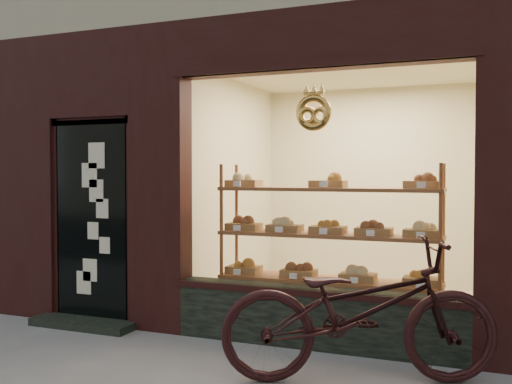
% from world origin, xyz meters
% --- Properties ---
extents(display_shelf, '(2.20, 0.45, 1.70)m').
position_xyz_m(display_shelf, '(0.45, 2.55, 0.85)').
color(display_shelf, brown).
rests_on(display_shelf, ground).
extents(bicycle, '(2.24, 1.45, 1.11)m').
position_xyz_m(bicycle, '(0.99, 1.40, 0.56)').
color(bicycle, black).
rests_on(bicycle, ground).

